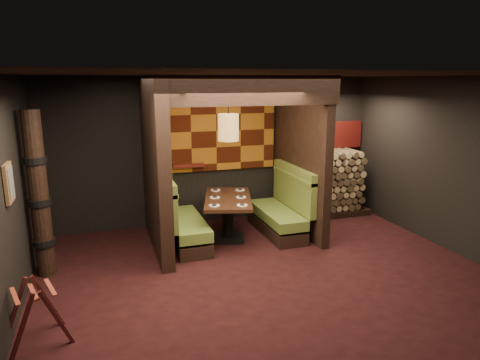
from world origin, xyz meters
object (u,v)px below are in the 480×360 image
luggage_rack (35,311)px  pendant_lamp (228,127)px  firewood_stack (328,183)px  booth_bench_right (282,212)px  totem_column (39,196)px  dining_table (228,210)px  booth_bench_left (181,222)px

luggage_rack → pendant_lamp: bearing=38.4°
pendant_lamp → firewood_stack: bearing=18.0°
booth_bench_right → totem_column: bearing=-172.1°
dining_table → luggage_rack: 3.68m
luggage_rack → totem_column: bearing=92.6°
booth_bench_left → totem_column: bearing=-165.2°
booth_bench_left → booth_bench_right: (1.89, 0.00, 0.00)m
pendant_lamp → dining_table: bearing=90.0°
booth_bench_right → luggage_rack: bearing=-149.0°
booth_bench_left → pendant_lamp: pendant_lamp is taller
pendant_lamp → luggage_rack: (-2.85, -2.26, -1.64)m
booth_bench_right → booth_bench_left: bearing=180.0°
booth_bench_right → firewood_stack: firewood_stack is taller
booth_bench_right → dining_table: booth_bench_right is taller
pendant_lamp → totem_column: bearing=-170.9°
booth_bench_left → pendant_lamp: (0.85, -0.08, 1.61)m
dining_table → pendant_lamp: 1.47m
luggage_rack → firewood_stack: (5.26, 3.04, 0.31)m
pendant_lamp → firewood_stack: (2.40, 0.78, -1.33)m
booth_bench_left → dining_table: size_ratio=0.99×
pendant_lamp → booth_bench_left: bearing=174.7°
booth_bench_left → pendant_lamp: bearing=-5.3°
pendant_lamp → luggage_rack: size_ratio=1.37×
booth_bench_right → totem_column: totem_column is taller
booth_bench_left → firewood_stack: bearing=12.2°
dining_table → totem_column: 3.05m
dining_table → totem_column: bearing=-169.9°
pendant_lamp → totem_column: pendant_lamp is taller
booth_bench_right → firewood_stack: size_ratio=0.92×
booth_bench_left → dining_table: bearing=-1.9°
booth_bench_left → totem_column: (-2.09, -0.55, 0.79)m
firewood_stack → luggage_rack: bearing=-149.9°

